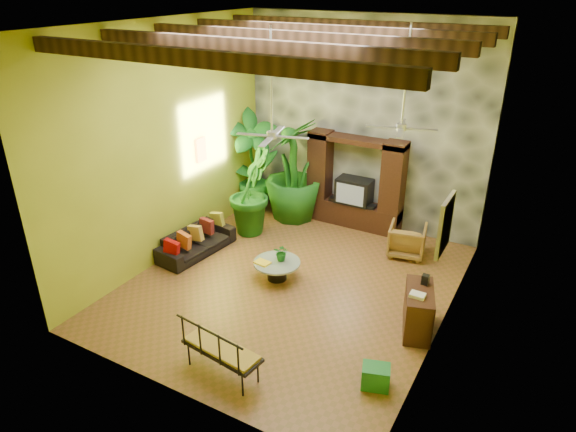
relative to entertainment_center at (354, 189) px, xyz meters
The scene contains 23 objects.
ground 3.28m from the entertainment_center, 90.00° to the right, with size 7.00×7.00×0.00m, color brown.
ceiling 5.11m from the entertainment_center, 90.00° to the right, with size 6.00×7.00×0.02m, color silver.
back_wall 1.58m from the entertainment_center, 90.00° to the left, with size 6.00×0.02×5.00m, color #9A9F24.
left_wall 4.60m from the entertainment_center, 133.73° to the right, with size 0.02×7.00×5.00m, color #9A9F24.
right_wall 4.60m from the entertainment_center, 46.27° to the right, with size 0.02×7.00×5.00m, color #9A9F24.
stone_accent_wall 1.56m from the entertainment_center, 90.00° to the left, with size 5.98×0.10×4.98m, color #3D4146.
ceiling_beams 4.94m from the entertainment_center, 90.00° to the right, with size 5.95×5.36×0.22m.
entertainment_center is the anchor object (origin of this frame).
ceiling_fan_front 4.30m from the entertainment_center, 93.24° to the right, with size 1.28×1.28×1.86m.
ceiling_fan_back 3.50m from the entertainment_center, 50.43° to the right, with size 1.28×1.28×1.86m.
wall_art_mask 3.82m from the entertainment_center, 144.18° to the right, with size 0.06×0.32×0.55m, color orange.
wall_art_painting 4.95m from the entertainment_center, 51.61° to the right, with size 0.06×0.70×0.90m, color #255589.
sofa 4.03m from the entertainment_center, 129.11° to the right, with size 1.89×0.74×0.55m, color black.
wicker_armchair 1.95m from the entertainment_center, 27.04° to the right, with size 0.78×0.80×0.73m, color olive.
tall_plant_a 2.72m from the entertainment_center, 169.49° to the right, with size 1.41×0.96×2.69m, color #1B6721.
tall_plant_b 2.55m from the entertainment_center, 143.00° to the right, with size 1.16×0.94×2.11m, color #1B5F19.
tall_plant_c 1.58m from the entertainment_center, 166.71° to the right, with size 1.45×1.45×2.59m, color #1C5D18.
coffee_table 3.24m from the entertainment_center, 96.63° to the right, with size 0.96×0.96×0.40m.
centerpiece_plant 3.07m from the entertainment_center, 95.85° to the right, with size 0.32×0.28×0.36m, color #1A621B.
yellow_tray 3.43m from the entertainment_center, 100.06° to the right, with size 0.31×0.22×0.03m, color yellow.
iron_bench 6.07m from the entertainment_center, 87.05° to the right, with size 1.39×0.65×0.57m.
side_console 4.34m from the entertainment_center, 52.00° to the right, with size 0.46×1.02×0.82m, color #382511.
green_bin 5.70m from the entertainment_center, 63.62° to the right, with size 0.42×0.32×0.37m, color #1B6831.
Camera 1 is at (4.30, -7.82, 5.73)m, focal length 32.00 mm.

